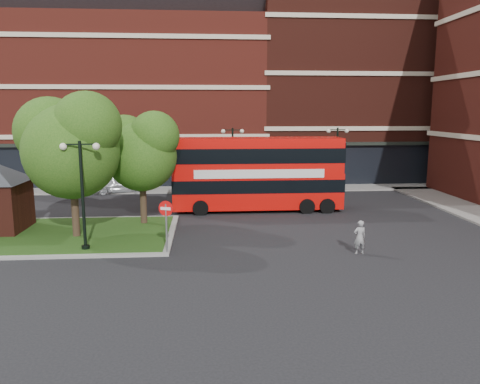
{
  "coord_description": "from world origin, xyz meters",
  "views": [
    {
      "loc": [
        -0.06,
        -20.59,
        6.31
      ],
      "look_at": [
        1.77,
        3.91,
        2.0
      ],
      "focal_mm": 35.0,
      "sensor_mm": 36.0,
      "label": 1
    }
  ],
  "objects": [
    {
      "name": "car_silver",
      "position": [
        -6.74,
        15.63,
        0.71
      ],
      "size": [
        4.37,
        2.22,
        1.43
      ],
      "primitive_type": "imported",
      "rotation": [
        0.0,
        0.0,
        1.7
      ],
      "color": "#B8BAC0",
      "rests_on": "ground"
    },
    {
      "name": "tree_island_east",
      "position": [
        -3.58,
        5.06,
        4.24
      ],
      "size": [
        4.46,
        3.9,
        6.29
      ],
      "color": "#2D2116",
      "rests_on": "ground"
    },
    {
      "name": "lamp_island",
      "position": [
        -5.5,
        0.2,
        2.83
      ],
      "size": [
        1.72,
        0.36,
        5.0
      ],
      "color": "black",
      "rests_on": "ground"
    },
    {
      "name": "woman",
      "position": [
        6.71,
        -1.02,
        0.76
      ],
      "size": [
        0.59,
        0.42,
        1.53
      ],
      "primitive_type": "imported",
      "rotation": [
        0.0,
        0.0,
        3.25
      ],
      "color": "gray",
      "rests_on": "ground"
    },
    {
      "name": "tree_island_west",
      "position": [
        -6.6,
        2.58,
        4.79
      ],
      "size": [
        5.4,
        4.71,
        7.21
      ],
      "color": "#2D2116",
      "rests_on": "ground"
    },
    {
      "name": "bus",
      "position": [
        3.21,
        8.51,
        2.65
      ],
      "size": [
        10.59,
        2.46,
        4.04
      ],
      "rotation": [
        0.0,
        0.0,
        0.0
      ],
      "color": "red",
      "rests_on": "ground"
    },
    {
      "name": "terrace_far_right",
      "position": [
        14.0,
        24.0,
        8.0
      ],
      "size": [
        18.0,
        12.0,
        16.0
      ],
      "primitive_type": "cube",
      "color": "#471911",
      "rests_on": "ground"
    },
    {
      "name": "traffic_island",
      "position": [
        -8.0,
        3.0,
        0.07
      ],
      "size": [
        12.6,
        7.6,
        0.15
      ],
      "color": "gray",
      "rests_on": "ground"
    },
    {
      "name": "no_entry_sign",
      "position": [
        -1.8,
        -0.5,
        1.73
      ],
      "size": [
        0.64,
        0.28,
        2.42
      ],
      "rotation": [
        0.0,
        0.0,
        -0.36
      ],
      "color": "slate",
      "rests_on": "ground"
    },
    {
      "name": "lamp_far_right",
      "position": [
        10.0,
        14.5,
        2.83
      ],
      "size": [
        1.72,
        0.36,
        5.0
      ],
      "color": "black",
      "rests_on": "ground"
    },
    {
      "name": "car_white",
      "position": [
        3.91,
        15.48,
        0.77
      ],
      "size": [
        4.81,
        2.17,
        1.53
      ],
      "primitive_type": "imported",
      "rotation": [
        0.0,
        0.0,
        1.45
      ],
      "color": "silver",
      "rests_on": "ground"
    },
    {
      "name": "lamp_far_left",
      "position": [
        2.0,
        14.5,
        2.83
      ],
      "size": [
        1.72,
        0.36,
        5.0
      ],
      "color": "black",
      "rests_on": "ground"
    },
    {
      "name": "terrace_far_left",
      "position": [
        -8.0,
        24.0,
        7.0
      ],
      "size": [
        26.0,
        12.0,
        14.0
      ],
      "primitive_type": "cube",
      "color": "maroon",
      "rests_on": "ground"
    },
    {
      "name": "pavement_far",
      "position": [
        0.0,
        16.5,
        0.06
      ],
      "size": [
        44.0,
        3.0,
        0.12
      ],
      "primitive_type": "cube",
      "color": "slate",
      "rests_on": "ground"
    },
    {
      "name": "ground",
      "position": [
        0.0,
        0.0,
        0.0
      ],
      "size": [
        120.0,
        120.0,
        0.0
      ],
      "primitive_type": "plane",
      "color": "black",
      "rests_on": "ground"
    }
  ]
}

